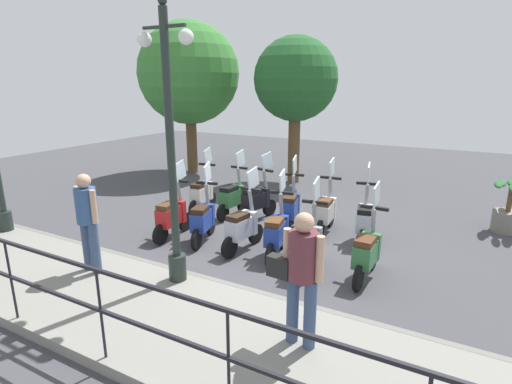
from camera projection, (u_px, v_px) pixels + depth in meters
The scene contains 21 objects.
ground_plane at pixel (273, 241), 7.99m from camera, with size 28.00×28.00×0.00m, color #424247.
promenade_walkway at pixel (169, 316), 5.29m from camera, with size 2.20×20.00×0.15m.
fence_railing at pixel (99, 295), 4.18m from camera, with size 0.04×16.03×1.07m.
lamp_post_near at pixel (172, 167), 5.65m from camera, with size 0.26×0.90×3.98m.
pedestrian_with_bag at pixel (301, 270), 4.37m from camera, with size 0.35×0.65×1.59m.
pedestrian_distant at pixel (87, 216), 6.14m from camera, with size 0.35×0.49×1.59m.
tree_large at pixel (189, 74), 13.20m from camera, with size 3.34×3.34×5.02m.
tree_distant at pixel (296, 80), 11.88m from camera, with size 2.50×2.50×4.41m.
potted_palm at pixel (508, 211), 8.37m from camera, with size 1.06×0.66×1.05m.
scooter_near_0 at pixel (367, 251), 6.30m from camera, with size 1.23×0.44×1.54m.
scooter_near_1 at pixel (309, 244), 6.59m from camera, with size 1.23×0.44×1.54m.
scooter_near_2 at pixel (277, 231), 7.15m from camera, with size 1.23×0.47×1.54m.
scooter_near_3 at pixel (243, 226), 7.40m from camera, with size 1.23×0.44×1.54m.
scooter_near_4 at pixel (203, 218), 7.83m from camera, with size 1.21×0.53×1.54m.
scooter_near_5 at pixel (172, 215), 8.04m from camera, with size 1.23×0.44×1.54m.
scooter_far_0 at pixel (364, 219), 7.80m from camera, with size 1.22×0.47×1.54m.
scooter_far_1 at pixel (326, 211), 8.29m from camera, with size 1.23×0.44×1.54m.
scooter_far_2 at pixel (291, 207), 8.56m from camera, with size 1.22×0.50×1.54m.
scooter_far_3 at pixel (257, 200), 9.09m from camera, with size 1.21×0.53×1.54m.
scooter_far_4 at pixel (233, 197), 9.32m from camera, with size 1.23×0.44×1.54m.
scooter_far_5 at pixel (202, 193), 9.64m from camera, with size 1.23×0.44×1.54m.
Camera 1 is at (-6.71, -3.23, 3.06)m, focal length 28.00 mm.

